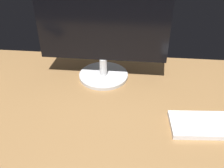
# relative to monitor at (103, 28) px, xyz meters

# --- Properties ---
(desk) EXTENTS (1.40, 0.84, 0.02)m
(desk) POSITION_rel_monitor_xyz_m (0.05, -0.21, -0.24)
(desk) COLOR olive
(desk) RESTS_ON ground
(monitor) EXTENTS (0.54, 0.22, 0.46)m
(monitor) POSITION_rel_monitor_xyz_m (0.00, 0.00, 0.00)
(monitor) COLOR silver
(monitor) RESTS_ON desk
(keyboard) EXTENTS (0.38, 0.16, 0.02)m
(keyboard) POSITION_rel_monitor_xyz_m (0.46, -0.28, -0.22)
(keyboard) COLOR white
(keyboard) RESTS_ON desk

